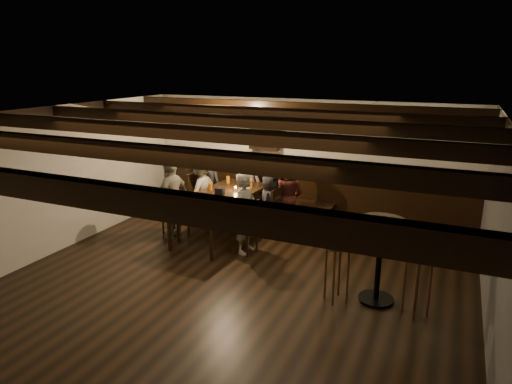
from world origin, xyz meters
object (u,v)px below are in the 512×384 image
at_px(bar_stool_right, 417,284).
at_px(person_right_far, 246,213).
at_px(person_bench_left, 207,184).
at_px(person_left_far, 172,199).
at_px(person_bench_right, 288,195).
at_px(bar_stool_left, 337,271).
at_px(chair_left_far, 175,223).
at_px(person_bench_centre, 249,185).
at_px(dining_table, 221,197).
at_px(person_left_near, 201,190).
at_px(chair_left_near, 203,208).
at_px(person_right_near, 270,204).
at_px(chair_right_near, 268,220).
at_px(chair_right_far, 244,236).
at_px(high_top_table, 380,249).

bearing_deg(bar_stool_right, person_right_far, 129.27).
height_order(person_bench_left, person_left_far, person_left_far).
bearing_deg(person_bench_right, bar_stool_left, 127.29).
relative_size(chair_left_far, person_bench_centre, 0.61).
distance_m(dining_table, person_bench_left, 1.27).
relative_size(chair_left_far, bar_stool_right, 0.75).
bearing_deg(dining_table, person_left_near, 149.04).
xyz_separation_m(chair_left_near, person_right_near, (1.47, -0.09, 0.29)).
bearing_deg(person_left_near, chair_left_near, 90.00).
height_order(person_bench_left, person_left_near, person_bench_left).
bearing_deg(person_bench_centre, person_left_far, 63.43).
xyz_separation_m(chair_left_far, person_right_near, (1.52, 0.80, 0.33)).
xyz_separation_m(chair_right_near, person_left_far, (-1.52, -0.80, 0.44)).
height_order(dining_table, bar_stool_left, bar_stool_left).
relative_size(chair_right_far, person_bench_centre, 0.62).
bearing_deg(bar_stool_left, person_right_far, 126.18).
relative_size(chair_right_near, chair_right_far, 1.01).
height_order(chair_left_near, person_bench_centre, person_bench_centre).
distance_m(person_bench_centre, person_right_far, 1.68).
height_order(person_bench_centre, person_left_near, person_bench_centre).
relative_size(person_left_far, bar_stool_right, 1.24).
xyz_separation_m(person_bench_left, person_bench_right, (1.80, -0.12, -0.01)).
bearing_deg(person_bench_centre, chair_left_near, 39.77).
bearing_deg(high_top_table, person_bench_right, 133.95).
bearing_deg(person_right_near, bar_stool_left, -133.88).
distance_m(person_right_near, bar_stool_right, 3.29).
bearing_deg(dining_table, person_right_far, -30.96).
bearing_deg(chair_left_far, person_bench_centre, 154.41).
bearing_deg(high_top_table, person_right_near, 142.92).
relative_size(chair_left_near, person_bench_left, 0.74).
distance_m(high_top_table, bar_stool_left, 0.63).
height_order(person_bench_centre, bar_stool_right, person_bench_centre).
distance_m(chair_left_far, person_bench_left, 1.42).
relative_size(chair_left_near, person_right_near, 0.84).
xyz_separation_m(chair_left_near, person_left_near, (-0.03, 0.00, 0.36)).
height_order(chair_right_near, person_left_far, person_left_far).
bearing_deg(chair_left_near, bar_stool_left, 61.88).
bearing_deg(person_left_near, chair_left_far, 2.02).
bearing_deg(person_bench_left, person_right_far, 140.71).
height_order(person_bench_right, person_left_far, person_left_far).
relative_size(chair_left_near, chair_left_far, 1.14).
distance_m(dining_table, high_top_table, 3.26).
xyz_separation_m(person_bench_right, person_right_near, (-0.18, -0.44, -0.07)).
height_order(chair_right_near, bar_stool_right, bar_stool_right).
height_order(person_bench_left, person_bench_right, person_bench_left).
bearing_deg(bar_stool_right, person_right_near, 113.91).
distance_m(chair_right_far, bar_stool_left, 2.07).
distance_m(person_left_near, high_top_table, 4.12).
bearing_deg(person_right_near, dining_table, 120.96).
relative_size(person_bench_centre, bar_stool_right, 1.23).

